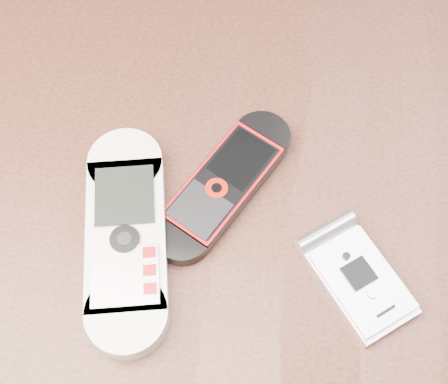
{
  "coord_description": "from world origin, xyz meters",
  "views": [
    {
      "loc": [
        0.03,
        -0.21,
        1.17
      ],
      "look_at": [
        0.01,
        0.0,
        0.76
      ],
      "focal_mm": 50.0,
      "sensor_mm": 36.0,
      "label": 1
    }
  ],
  "objects_px": {
    "table": "(219,249)",
    "motorola_razr": "(359,279)",
    "nokia_black_red": "(224,184)",
    "nokia_white": "(126,236)"
  },
  "relations": [
    {
      "from": "nokia_black_red",
      "to": "motorola_razr",
      "type": "distance_m",
      "value": 0.12
    },
    {
      "from": "table",
      "to": "nokia_black_red",
      "type": "xyz_separation_m",
      "value": [
        0.0,
        0.01,
        0.11
      ]
    },
    {
      "from": "table",
      "to": "nokia_black_red",
      "type": "height_order",
      "value": "nokia_black_red"
    },
    {
      "from": "table",
      "to": "motorola_razr",
      "type": "xyz_separation_m",
      "value": [
        0.11,
        -0.06,
        0.11
      ]
    },
    {
      "from": "nokia_white",
      "to": "motorola_razr",
      "type": "bearing_deg",
      "value": -15.46
    },
    {
      "from": "nokia_black_red",
      "to": "motorola_razr",
      "type": "bearing_deg",
      "value": -2.3
    },
    {
      "from": "table",
      "to": "nokia_white",
      "type": "relative_size",
      "value": 6.96
    },
    {
      "from": "table",
      "to": "nokia_white",
      "type": "bearing_deg",
      "value": -145.21
    },
    {
      "from": "nokia_white",
      "to": "nokia_black_red",
      "type": "bearing_deg",
      "value": 27.1
    },
    {
      "from": "table",
      "to": "motorola_razr",
      "type": "distance_m",
      "value": 0.16
    }
  ]
}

